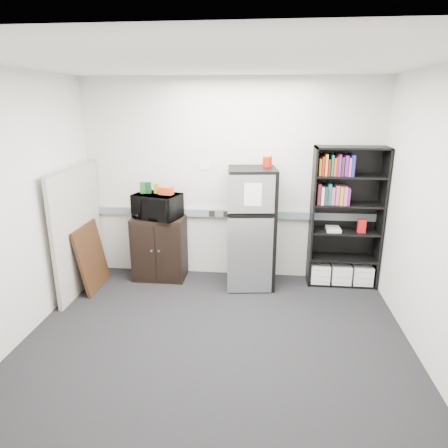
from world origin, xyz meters
name	(u,v)px	position (x,y,z in m)	size (l,w,h in m)	color
floor	(215,341)	(0.00, 0.00, 0.00)	(4.00, 4.00, 0.00)	black
wall_back	(230,181)	(0.00, 1.75, 1.35)	(4.00, 0.02, 2.70)	silver
wall_right	(437,222)	(2.00, 0.00, 1.35)	(0.02, 3.50, 2.70)	silver
wall_left	(13,211)	(-2.00, 0.00, 1.35)	(0.02, 3.50, 2.70)	silver
ceiling	(213,62)	(0.00, 0.00, 2.70)	(4.00, 3.50, 0.02)	white
electrical_raceway	(230,214)	(0.00, 1.72, 0.90)	(3.92, 0.05, 0.10)	gray
wall_note	(205,166)	(-0.35, 1.74, 1.55)	(0.14, 0.00, 0.10)	white
bookshelf	(345,219)	(1.53, 1.57, 0.91)	(0.90, 0.34, 1.85)	black
cubicle_partition	(78,230)	(-1.90, 1.08, 0.81)	(0.06, 1.30, 1.62)	gray
cabinet	(160,248)	(-0.96, 1.50, 0.44)	(0.70, 0.47, 0.88)	black
microwave	(157,206)	(-0.96, 1.48, 1.04)	(0.59, 0.40, 0.33)	black
snack_box_a	(143,188)	(-1.15, 1.52, 1.28)	(0.07, 0.05, 0.15)	#1B5C1A
snack_box_b	(148,188)	(-1.08, 1.52, 1.28)	(0.07, 0.05, 0.15)	#0C371F
snack_box_c	(157,188)	(-0.96, 1.52, 1.28)	(0.07, 0.05, 0.14)	#C39012
snack_bag	(166,191)	(-0.82, 1.47, 1.26)	(0.18, 0.10, 0.10)	red
refrigerator	(251,228)	(0.31, 1.42, 0.79)	(0.66, 0.69, 1.58)	black
coffee_can	(267,160)	(0.49, 1.55, 1.67)	(0.12, 0.12, 0.17)	#B21708
framed_poster	(92,257)	(-1.77, 1.10, 0.43)	(0.19, 0.67, 0.86)	black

